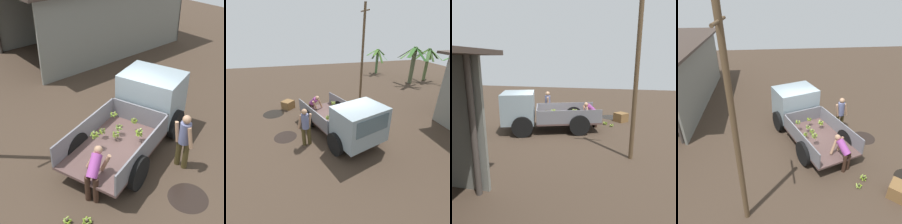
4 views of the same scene
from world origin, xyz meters
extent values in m
plane|color=#3E3024|center=(0.00, 0.00, 0.00)|extent=(36.00, 36.00, 0.00)
cylinder|color=black|center=(-0.41, -2.66, 0.00)|extent=(1.07, 1.07, 0.01)
cube|color=brown|center=(-1.04, -0.38, 0.53)|extent=(3.60, 2.90, 0.08)
cube|color=slate|center=(-1.35, 0.54, 0.89)|extent=(2.96, 1.06, 0.64)
cube|color=slate|center=(-0.72, -1.30, 0.89)|extent=(2.96, 1.06, 0.64)
cube|color=slate|center=(0.41, 0.12, 0.89)|extent=(0.70, 1.90, 0.64)
cube|color=#8799A1|center=(1.27, 0.42, 1.22)|extent=(2.08, 2.34, 1.47)
cube|color=#4C606B|center=(2.00, 0.67, 1.52)|extent=(0.54, 1.49, 0.65)
cylinder|color=black|center=(0.72, 1.32, 0.49)|extent=(1.00, 0.53, 0.98)
cylinder|color=black|center=(1.39, -0.63, 0.49)|extent=(1.00, 0.53, 0.98)
cylinder|color=black|center=(-1.82, 0.44, 0.49)|extent=(1.00, 0.53, 0.98)
cylinder|color=black|center=(-1.14, -1.50, 0.49)|extent=(1.00, 0.53, 0.98)
sphere|color=#3F3929|center=(-0.49, 0.04, 0.90)|extent=(0.08, 0.08, 0.08)
cylinder|color=#95B24D|center=(-0.47, -0.01, 0.82)|extent=(0.15, 0.10, 0.17)
cylinder|color=olive|center=(-0.43, 0.06, 0.83)|extent=(0.11, 0.17, 0.15)
cylinder|color=olive|center=(-0.48, 0.10, 0.83)|extent=(0.17, 0.07, 0.15)
cylinder|color=#577424|center=(-0.55, 0.06, 0.83)|extent=(0.10, 0.17, 0.16)
cylinder|color=#7A9E41|center=(-0.53, -0.02, 0.85)|extent=(0.18, 0.14, 0.12)
sphere|color=brown|center=(-0.99, 0.23, 0.86)|extent=(0.08, 0.08, 0.08)
cylinder|color=#7DA835|center=(-1.01, 0.28, 0.80)|extent=(0.15, 0.10, 0.15)
cylinder|color=olive|center=(-1.05, 0.22, 0.81)|extent=(0.07, 0.16, 0.13)
cylinder|color=olive|center=(-0.99, 0.18, 0.80)|extent=(0.15, 0.05, 0.15)
cylinder|color=olive|center=(-0.94, 0.21, 0.80)|extent=(0.10, 0.15, 0.14)
cylinder|color=olive|center=(-0.94, 0.28, 0.82)|extent=(0.15, 0.14, 0.12)
sphere|color=brown|center=(-0.24, -0.59, 0.95)|extent=(0.09, 0.09, 0.09)
cylinder|color=#8BA832|center=(-0.21, -0.64, 0.87)|extent=(0.18, 0.13, 0.19)
cylinder|color=olive|center=(-0.19, -0.59, 0.86)|extent=(0.05, 0.16, 0.20)
cylinder|color=#8DAD4C|center=(-0.20, -0.51, 0.90)|extent=(0.21, 0.14, 0.13)
cylinder|color=#96B042|center=(-0.27, -0.53, 0.86)|extent=(0.17, 0.13, 0.19)
cylinder|color=olive|center=(-0.31, -0.58, 0.87)|extent=(0.07, 0.19, 0.18)
cylinder|color=olive|center=(-0.28, -0.63, 0.87)|extent=(0.17, 0.15, 0.19)
sphere|color=brown|center=(-0.74, -0.10, 0.83)|extent=(0.07, 0.07, 0.07)
cylinder|color=#8BAB30|center=(-0.79, -0.10, 0.75)|extent=(0.05, 0.14, 0.17)
cylinder|color=olive|center=(-0.78, -0.16, 0.77)|extent=(0.17, 0.13, 0.12)
cylinder|color=#899F46|center=(-0.72, -0.16, 0.77)|extent=(0.17, 0.07, 0.14)
cylinder|color=olive|center=(-0.69, -0.12, 0.76)|extent=(0.11, 0.15, 0.16)
cylinder|color=olive|center=(-0.67, -0.07, 0.78)|extent=(0.09, 0.19, 0.10)
cylinder|color=#88AE49|center=(-0.69, -0.04, 0.77)|extent=(0.15, 0.14, 0.13)
cylinder|color=#59761E|center=(-0.74, -0.04, 0.76)|extent=(0.16, 0.05, 0.15)
cylinder|color=olive|center=(-0.79, -0.06, 0.76)|extent=(0.13, 0.15, 0.14)
sphere|color=#443D2C|center=(0.01, -0.09, 0.97)|extent=(0.07, 0.07, 0.07)
cylinder|color=olive|center=(0.06, -0.12, 0.92)|extent=(0.11, 0.14, 0.12)
cylinder|color=#5C7522|center=(0.06, -0.09, 0.91)|extent=(0.05, 0.13, 0.14)
cylinder|color=#59751A|center=(0.04, -0.05, 0.92)|extent=(0.14, 0.10, 0.13)
cylinder|color=olive|center=(0.01, -0.03, 0.93)|extent=(0.16, 0.06, 0.10)
cylinder|color=#5F7A18|center=(-0.04, -0.06, 0.93)|extent=(0.11, 0.16, 0.10)
cylinder|color=olive|center=(-0.04, -0.11, 0.92)|extent=(0.08, 0.15, 0.13)
cylinder|color=olive|center=(-0.02, -0.14, 0.92)|extent=(0.14, 0.12, 0.12)
cylinder|color=olive|center=(0.03, -0.15, 0.94)|extent=(0.16, 0.08, 0.09)
sphere|color=brown|center=(-1.48, -0.04, 1.12)|extent=(0.07, 0.07, 0.07)
cylinder|color=olive|center=(-1.54, -0.07, 1.06)|extent=(0.12, 0.18, 0.16)
cylinder|color=#85B230|center=(-1.48, -0.11, 1.07)|extent=(0.20, 0.06, 0.14)
cylinder|color=olive|center=(-1.43, -0.09, 1.06)|extent=(0.16, 0.15, 0.16)
cylinder|color=#97B04A|center=(-1.40, -0.03, 1.07)|extent=(0.06, 0.20, 0.13)
cylinder|color=#90AC43|center=(-1.43, 0.01, 1.05)|extent=(0.15, 0.15, 0.18)
cylinder|color=olive|center=(-1.49, 0.04, 1.07)|extent=(0.20, 0.08, 0.14)
cylinder|color=#95B235|center=(-1.52, -0.02, 1.04)|extent=(0.09, 0.16, 0.19)
sphere|color=brown|center=(-0.34, 0.48, 1.07)|extent=(0.08, 0.08, 0.08)
cylinder|color=olive|center=(-0.27, 0.47, 1.03)|extent=(0.07, 0.18, 0.10)
cylinder|color=#8CAF34|center=(-0.31, 0.55, 1.03)|extent=(0.17, 0.12, 0.10)
cylinder|color=#5F801C|center=(-0.40, 0.53, 1.02)|extent=(0.14, 0.16, 0.12)
cylinder|color=olive|center=(-0.40, 0.45, 1.02)|extent=(0.11, 0.17, 0.12)
cylinder|color=#88AC34|center=(-0.33, 0.41, 1.03)|extent=(0.18, 0.07, 0.10)
cube|color=slate|center=(8.79, 8.15, 1.80)|extent=(0.18, 5.07, 3.60)
cube|color=slate|center=(4.35, 5.59, 1.80)|extent=(9.05, 0.24, 3.60)
cylinder|color=brown|center=(-4.02, 2.53, 3.04)|extent=(0.15, 0.15, 6.08)
cylinder|color=brown|center=(-4.02, 2.53, 5.63)|extent=(1.25, 0.07, 0.07)
cylinder|color=#44391C|center=(0.44, -1.82, 0.42)|extent=(0.19, 0.19, 0.85)
cylinder|color=#44391C|center=(0.41, -1.58, 0.42)|extent=(0.19, 0.19, 0.85)
cylinder|color=slate|center=(0.42, -1.70, 1.18)|extent=(0.36, 0.35, 0.66)
sphere|color=tan|center=(0.41, -1.70, 1.63)|extent=(0.24, 0.24, 0.24)
cylinder|color=tan|center=(0.38, -1.92, 1.15)|extent=(0.14, 0.26, 0.63)
cylinder|color=tan|center=(0.34, -1.50, 1.15)|extent=(0.14, 0.23, 0.63)
cylinder|color=#352118|center=(-2.45, -1.03, 0.39)|extent=(0.21, 0.21, 0.78)
cylinder|color=#352118|center=(-2.33, -1.21, 0.39)|extent=(0.21, 0.21, 0.78)
cylinder|color=#9E4399|center=(-2.20, -1.00, 0.98)|extent=(0.70, 0.59, 0.62)
sphere|color=tan|center=(-1.94, -0.83, 1.26)|extent=(0.22, 0.22, 0.22)
cylinder|color=tan|center=(-2.05, -0.67, 0.89)|extent=(0.26, 0.32, 0.57)
cylinder|color=tan|center=(-1.84, -1.00, 0.88)|extent=(0.25, 0.31, 0.57)
sphere|color=brown|center=(-2.93, -1.64, 0.14)|extent=(0.07, 0.07, 0.07)
cylinder|color=olive|center=(-2.91, -1.71, 0.08)|extent=(0.18, 0.09, 0.15)
cylinder|color=olive|center=(-2.85, -1.66, 0.09)|extent=(0.10, 0.19, 0.12)
cylinder|color=olive|center=(-2.87, -1.59, 0.09)|extent=(0.16, 0.17, 0.12)
cylinder|color=olive|center=(-2.94, -1.57, 0.08)|extent=(0.18, 0.07, 0.15)
cylinder|color=olive|center=(-2.99, -1.61, 0.08)|extent=(0.10, 0.18, 0.14)
cylinder|color=olive|center=(-2.98, -1.69, 0.08)|extent=(0.15, 0.16, 0.14)
sphere|color=#47402E|center=(-3.28, -1.32, 0.13)|extent=(0.07, 0.07, 0.07)
cylinder|color=#8FB028|center=(-3.25, -1.38, 0.09)|extent=(0.17, 0.11, 0.11)
cylinder|color=olive|center=(-3.22, -1.31, 0.07)|extent=(0.06, 0.16, 0.14)
cylinder|color=#92AB40|center=(-3.27, -1.25, 0.09)|extent=(0.17, 0.06, 0.11)
cylinder|color=#8DAB44|center=(-3.33, -1.30, 0.07)|extent=(0.09, 0.15, 0.14)
cylinder|color=#7BA532|center=(-3.32, -1.37, 0.09)|extent=(0.16, 0.13, 0.12)
cube|color=brown|center=(-3.78, -2.51, 0.26)|extent=(0.88, 0.88, 0.51)
camera|label=1|loc=(-5.59, -5.80, 6.25)|focal=50.00mm
camera|label=2|loc=(7.02, -1.96, 4.77)|focal=28.00mm
camera|label=3|loc=(-3.33, 10.24, 3.46)|focal=35.00mm
camera|label=4|loc=(-8.48, 1.63, 6.13)|focal=35.00mm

